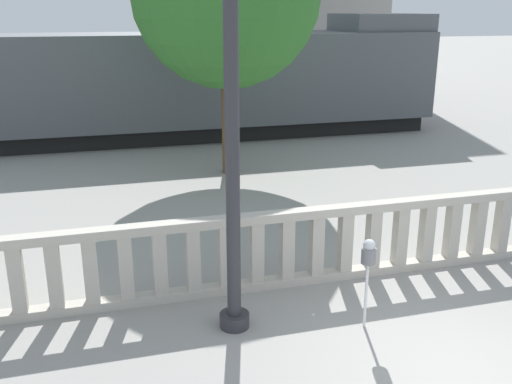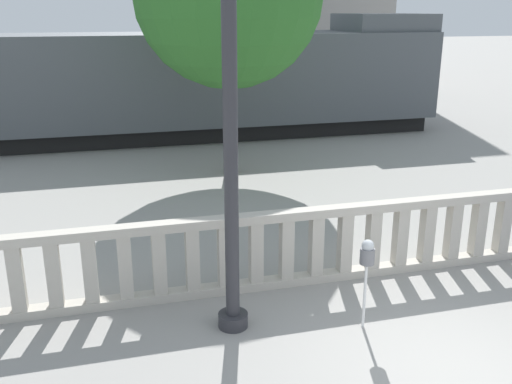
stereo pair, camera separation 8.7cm
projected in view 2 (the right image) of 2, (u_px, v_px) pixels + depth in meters
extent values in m
plane|color=gray|center=(455.00, 375.00, 6.94)|extent=(160.00, 160.00, 0.00)
cube|color=#BCB5A8|center=(357.00, 272.00, 9.51)|extent=(13.18, 0.24, 0.14)
cube|color=#BCB5A8|center=(361.00, 208.00, 9.17)|extent=(13.18, 0.24, 0.14)
cube|color=#BCB5A8|center=(16.00, 278.00, 8.04)|extent=(0.20, 0.20, 0.98)
cube|color=#BCB5A8|center=(54.00, 274.00, 8.16)|extent=(0.20, 0.20, 0.98)
cube|color=#BCB5A8|center=(90.00, 270.00, 8.29)|extent=(0.20, 0.20, 0.98)
cube|color=#BCB5A8|center=(125.00, 266.00, 8.41)|extent=(0.20, 0.20, 0.98)
cube|color=#BCB5A8|center=(159.00, 263.00, 8.54)|extent=(0.20, 0.20, 0.98)
cube|color=#BCB5A8|center=(192.00, 259.00, 8.66)|extent=(0.20, 0.20, 0.98)
cube|color=#BCB5A8|center=(225.00, 255.00, 8.78)|extent=(0.20, 0.20, 0.98)
cube|color=#BCB5A8|center=(256.00, 252.00, 8.91)|extent=(0.20, 0.20, 0.98)
cube|color=#BCB5A8|center=(286.00, 249.00, 9.03)|extent=(0.20, 0.20, 0.98)
cube|color=#BCB5A8|center=(316.00, 245.00, 9.16)|extent=(0.20, 0.20, 0.98)
cube|color=#BCB5A8|center=(345.00, 242.00, 9.28)|extent=(0.20, 0.20, 0.98)
cube|color=#BCB5A8|center=(373.00, 239.00, 9.40)|extent=(0.20, 0.20, 0.98)
cube|color=#BCB5A8|center=(400.00, 236.00, 9.53)|extent=(0.20, 0.20, 0.98)
cube|color=#BCB5A8|center=(427.00, 233.00, 9.65)|extent=(0.20, 0.20, 0.98)
cube|color=#BCB5A8|center=(453.00, 230.00, 9.78)|extent=(0.20, 0.20, 0.98)
cube|color=#BCB5A8|center=(478.00, 228.00, 9.90)|extent=(0.20, 0.20, 0.98)
cube|color=#BCB5A8|center=(503.00, 225.00, 10.03)|extent=(0.20, 0.20, 0.98)
cylinder|color=#2D2D33|center=(233.00, 320.00, 7.99)|extent=(0.42, 0.42, 0.20)
cylinder|color=#2D2D33|center=(230.00, 92.00, 7.02)|extent=(0.19, 0.19, 6.16)
cylinder|color=silver|center=(365.00, 296.00, 7.85)|extent=(0.04, 0.04, 0.97)
cylinder|color=slate|center=(367.00, 256.00, 7.67)|extent=(0.20, 0.20, 0.22)
sphere|color=#B2B7BC|center=(368.00, 246.00, 7.62)|extent=(0.17, 0.17, 0.17)
cube|color=black|center=(88.00, 134.00, 19.00)|extent=(23.68, 2.50, 0.55)
cube|color=#4C5156|center=(83.00, 81.00, 18.47)|extent=(24.16, 3.13, 2.96)
cube|color=#4C5156|center=(384.00, 22.00, 20.55)|extent=(3.00, 2.81, 0.60)
cylinder|color=brown|center=(230.00, 120.00, 15.17)|extent=(0.35, 0.35, 2.87)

